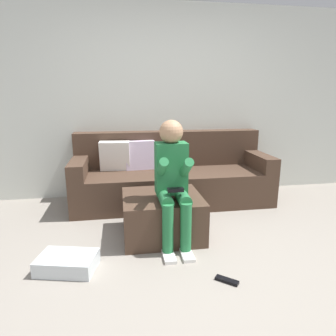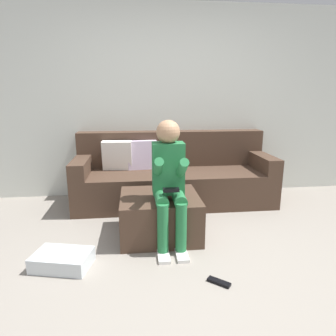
# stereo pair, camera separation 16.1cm
# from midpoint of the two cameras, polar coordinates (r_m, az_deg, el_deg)

# --- Properties ---
(ground_plane) EXTENTS (8.32, 8.32, 0.00)m
(ground_plane) POSITION_cam_midpoint_polar(r_m,az_deg,el_deg) (2.42, 6.10, -20.42)
(ground_plane) COLOR gray
(wall_back) EXTENTS (6.40, 0.10, 2.51)m
(wall_back) POSITION_cam_midpoint_polar(r_m,az_deg,el_deg) (4.13, -1.58, 12.40)
(wall_back) COLOR silver
(wall_back) RESTS_ON ground_plane
(couch_sectional) EXTENTS (2.47, 0.85, 0.89)m
(couch_sectional) POSITION_cam_midpoint_polar(r_m,az_deg,el_deg) (3.87, -0.70, -1.62)
(couch_sectional) COLOR #473326
(couch_sectional) RESTS_ON ground_plane
(ottoman) EXTENTS (0.75, 0.69, 0.41)m
(ottoman) POSITION_cam_midpoint_polar(r_m,az_deg,el_deg) (2.97, -2.70, -9.09)
(ottoman) COLOR #473326
(ottoman) RESTS_ON ground_plane
(person_seated) EXTENTS (0.29, 0.57, 1.14)m
(person_seated) POSITION_cam_midpoint_polar(r_m,az_deg,el_deg) (2.67, -0.83, -1.59)
(person_seated) COLOR #26723F
(person_seated) RESTS_ON ground_plane
(storage_bin) EXTENTS (0.50, 0.39, 0.12)m
(storage_bin) POSITION_cam_midpoint_polar(r_m,az_deg,el_deg) (2.63, -20.47, -16.64)
(storage_bin) COLOR silver
(storage_bin) RESTS_ON ground_plane
(remote_near_ottoman) EXTENTS (0.17, 0.15, 0.02)m
(remote_near_ottoman) POSITION_cam_midpoint_polar(r_m,az_deg,el_deg) (2.40, 9.20, -20.50)
(remote_near_ottoman) COLOR black
(remote_near_ottoman) RESTS_ON ground_plane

